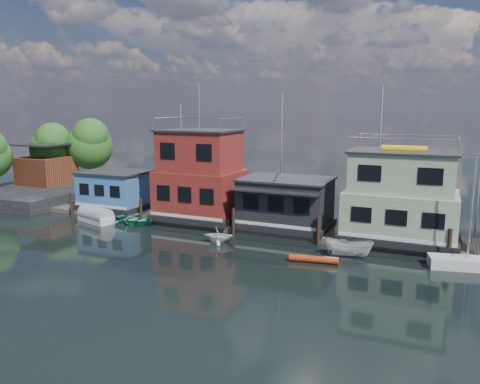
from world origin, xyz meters
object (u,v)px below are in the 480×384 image
at_px(houseboat_green, 401,198).
at_px(dinghy_teal, 136,219).
at_px(tarp_runabout, 96,216).
at_px(dinghy_white, 218,235).
at_px(houseboat_blue, 115,190).
at_px(motorboat, 349,248).
at_px(red_kayak, 314,259).
at_px(houseboat_red, 200,177).
at_px(day_sailer, 467,262).
at_px(houseboat_dark, 286,203).

distance_m(houseboat_green, dinghy_teal, 22.30).
bearing_deg(tarp_runabout, dinghy_white, 11.20).
distance_m(houseboat_blue, tarp_runabout, 4.43).
height_order(houseboat_green, tarp_runabout, houseboat_green).
height_order(motorboat, red_kayak, motorboat).
bearing_deg(houseboat_red, day_sailer, -10.86).
xyz_separation_m(day_sailer, tarp_runabout, (-30.14, 0.14, 0.15)).
bearing_deg(dinghy_teal, dinghy_white, -95.03).
height_order(houseboat_blue, houseboat_red, houseboat_red).
distance_m(day_sailer, tarp_runabout, 30.14).
xyz_separation_m(day_sailer, dinghy_white, (-17.18, -1.20, 0.18)).
bearing_deg(houseboat_red, houseboat_blue, -180.00).
distance_m(houseboat_red, houseboat_dark, 8.18).
xyz_separation_m(houseboat_blue, motorboat, (23.67, -4.82, -1.56)).
distance_m(houseboat_green, red_kayak, 9.03).
bearing_deg(dinghy_teal, day_sailer, -83.87).
bearing_deg(houseboat_blue, dinghy_white, -21.02).
relative_size(tarp_runabout, dinghy_teal, 1.00).
bearing_deg(red_kayak, houseboat_green, 46.92).
relative_size(houseboat_dark, red_kayak, 2.28).
bearing_deg(tarp_runabout, houseboat_red, 42.15).
bearing_deg(houseboat_green, houseboat_blue, -180.00).
height_order(houseboat_green, dinghy_teal, houseboat_green).
xyz_separation_m(houseboat_blue, houseboat_green, (26.50, 0.00, 1.34)).
distance_m(houseboat_blue, dinghy_teal, 5.90).
bearing_deg(motorboat, houseboat_red, 71.27).
bearing_deg(houseboat_green, dinghy_white, -157.05).
height_order(tarp_runabout, motorboat, tarp_runabout).
bearing_deg(houseboat_red, motorboat, -18.78).
xyz_separation_m(houseboat_blue, red_kayak, (21.79, -6.95, -1.97)).
height_order(day_sailer, motorboat, day_sailer).
distance_m(day_sailer, red_kayak, 9.70).
xyz_separation_m(tarp_runabout, dinghy_teal, (3.71, 0.85, -0.15)).
relative_size(houseboat_red, motorboat, 3.53).
height_order(day_sailer, red_kayak, day_sailer).
relative_size(dinghy_teal, motorboat, 1.21).
bearing_deg(red_kayak, houseboat_red, 141.54).
height_order(houseboat_red, motorboat, houseboat_red).
distance_m(houseboat_dark, tarp_runabout, 17.13).
bearing_deg(tarp_runabout, red_kayak, 9.04).
bearing_deg(dinghy_teal, red_kayak, -94.23).
bearing_deg(houseboat_dark, tarp_runabout, -166.47).
bearing_deg(tarp_runabout, houseboat_dark, 30.61).
bearing_deg(motorboat, day_sailer, -84.72).
xyz_separation_m(houseboat_green, day_sailer, (4.57, -4.14, -3.13)).
height_order(houseboat_blue, houseboat_dark, houseboat_dark).
xyz_separation_m(houseboat_blue, day_sailer, (31.07, -4.14, -1.78)).
bearing_deg(houseboat_dark, red_kayak, -58.26).
bearing_deg(houseboat_blue, day_sailer, -7.59).
xyz_separation_m(houseboat_dark, day_sailer, (13.57, -4.12, -1.99)).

